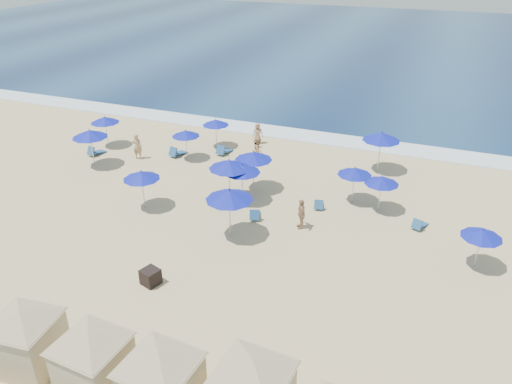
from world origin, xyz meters
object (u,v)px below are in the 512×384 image
at_px(trash_bin, 151,277).
at_px(cabana_2, 161,374).
at_px(umbrella_1, 90,134).
at_px(beachgoer_3, 258,133).
at_px(cabana_3, 253,384).
at_px(beachgoer_2, 301,214).
at_px(umbrella_0, 105,120).
at_px(umbrella_10, 382,180).
at_px(umbrella_12, 242,169).
at_px(umbrella_8, 355,171).
at_px(beachgoer_1, 258,150).
at_px(umbrella_2, 186,133).
at_px(umbrella_6, 229,195).
at_px(cabana_1, 92,353).
at_px(cabana_0, 25,331).
at_px(umbrella_7, 254,156).
at_px(beachgoer_0, 137,146).
at_px(umbrella_3, 141,175).
at_px(umbrella_11, 482,233).
at_px(umbrella_9, 382,137).
at_px(umbrella_4, 216,122).
at_px(umbrella_5, 229,164).

xyz_separation_m(trash_bin, cabana_2, (3.97, -5.49, 1.23)).
xyz_separation_m(umbrella_1, beachgoer_3, (8.55, 7.71, -1.48)).
xyz_separation_m(cabana_3, beachgoer_2, (-2.05, 11.74, -0.79)).
bearing_deg(umbrella_0, umbrella_10, -7.05).
bearing_deg(umbrella_12, umbrella_10, 13.49).
relative_size(umbrella_8, beachgoer_1, 1.27).
bearing_deg(umbrella_2, umbrella_8, -9.51).
height_order(umbrella_6, umbrella_12, umbrella_6).
bearing_deg(umbrella_2, cabana_1, -70.20).
bearing_deg(cabana_2, cabana_3, 13.76).
bearing_deg(umbrella_2, beachgoer_3, 52.57).
xyz_separation_m(cabana_3, beachgoer_1, (-7.21, 18.90, -0.75)).
relative_size(umbrella_6, umbrella_8, 1.23).
distance_m(umbrella_10, beachgoer_2, 4.90).
distance_m(trash_bin, beachgoer_2, 8.38).
xyz_separation_m(cabana_0, cabana_3, (8.09, 0.72, 0.06)).
xyz_separation_m(cabana_0, umbrella_12, (2.10, 14.01, 0.50)).
relative_size(umbrella_7, beachgoer_1, 1.46).
relative_size(umbrella_0, beachgoer_3, 1.48).
bearing_deg(beachgoer_0, cabana_0, 102.63).
distance_m(umbrella_3, beachgoer_2, 8.89).
bearing_deg(umbrella_8, umbrella_10, -17.50).
bearing_deg(umbrella_11, beachgoer_1, 150.89).
height_order(umbrella_1, umbrella_3, umbrella_1).
xyz_separation_m(umbrella_9, umbrella_11, (5.89, -9.04, -0.54)).
xyz_separation_m(umbrella_1, umbrella_6, (11.92, -4.61, 0.09)).
distance_m(cabana_1, umbrella_1, 18.99).
relative_size(umbrella_9, beachgoer_1, 1.57).
bearing_deg(beachgoer_3, umbrella_0, 170.58).
bearing_deg(cabana_3, umbrella_10, 84.68).
bearing_deg(umbrella_3, umbrella_6, -9.54).
relative_size(umbrella_2, beachgoer_2, 1.31).
height_order(umbrella_1, beachgoer_2, umbrella_1).
height_order(cabana_3, umbrella_10, cabana_3).
relative_size(cabana_0, beachgoer_0, 2.42).
distance_m(cabana_0, umbrella_4, 21.15).
relative_size(umbrella_6, umbrella_11, 1.30).
xyz_separation_m(trash_bin, umbrella_5, (0.03, 8.31, 1.91)).
bearing_deg(umbrella_9, umbrella_0, -171.37).
xyz_separation_m(beachgoer_0, beachgoer_3, (6.53, 5.61, -0.11)).
xyz_separation_m(umbrella_7, umbrella_9, (6.46, 5.45, 0.17)).
bearing_deg(umbrella_2, trash_bin, -67.96).
bearing_deg(umbrella_4, umbrella_7, -46.74).
bearing_deg(beachgoer_2, umbrella_2, -153.67).
height_order(cabana_1, cabana_2, cabana_2).
xyz_separation_m(cabana_3, beachgoer_0, (-15.01, 16.35, -0.72)).
relative_size(umbrella_1, beachgoer_3, 1.67).
height_order(cabana_3, umbrella_2, cabana_3).
distance_m(cabana_3, umbrella_8, 15.56).
xyz_separation_m(cabana_2, umbrella_12, (-3.23, 13.97, 0.46)).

